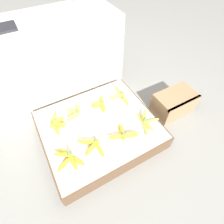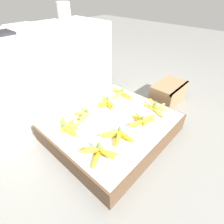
{
  "view_description": "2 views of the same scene",
  "coord_description": "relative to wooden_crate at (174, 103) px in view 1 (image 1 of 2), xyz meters",
  "views": [
    {
      "loc": [
        -0.32,
        -0.81,
        1.39
      ],
      "look_at": [
        0.14,
        0.01,
        0.24
      ],
      "focal_mm": 28.0,
      "sensor_mm": 36.0,
      "label": 1
    },
    {
      "loc": [
        -0.82,
        -0.75,
        1.07
      ],
      "look_at": [
        0.05,
        0.05,
        0.18
      ],
      "focal_mm": 28.0,
      "sensor_mm": 36.0,
      "label": 2
    }
  ],
  "objects": [
    {
      "name": "banana_bunch_middle_midleft",
      "position": [
        -0.92,
        0.3,
        0.08
      ],
      "size": [
        0.18,
        0.15,
        0.1
      ],
      "color": "#DBCC4C",
      "rests_on": "display_platform"
    },
    {
      "name": "banana_bunch_front_right",
      "position": [
        -0.42,
        -0.09,
        0.08
      ],
      "size": [
        0.21,
        0.25,
        0.11
      ],
      "color": "#DBCC4C",
      "rests_on": "display_platform"
    },
    {
      "name": "banana_bunch_middle_left",
      "position": [
        -1.1,
        0.26,
        0.08
      ],
      "size": [
        0.15,
        0.26,
        0.1
      ],
      "color": "gold",
      "rests_on": "display_platform"
    },
    {
      "name": "foam_tray_white",
      "position": [
        -0.94,
        1.02,
        0.66
      ],
      "size": [
        0.22,
        0.16,
        0.02
      ],
      "color": "white",
      "rests_on": "back_vendor_table"
    },
    {
      "name": "display_platform",
      "position": [
        -0.78,
        0.1,
        -0.03
      ],
      "size": [
        0.96,
        0.85,
        0.16
      ],
      "color": "brown",
      "rests_on": "ground_plane"
    },
    {
      "name": "ground_plane",
      "position": [
        -0.78,
        0.1,
        -0.11
      ],
      "size": [
        10.0,
        10.0,
        0.0
      ],
      "primitive_type": "plane",
      "color": "gray"
    },
    {
      "name": "banana_bunch_front_midright",
      "position": [
        -0.66,
        -0.11,
        0.08
      ],
      "size": [
        0.25,
        0.18,
        0.1
      ],
      "color": "gold",
      "rests_on": "display_platform"
    },
    {
      "name": "back_vendor_table",
      "position": [
        -0.91,
        0.89,
        0.27
      ],
      "size": [
        1.37,
        0.54,
        0.77
      ],
      "color": "white",
      "rests_on": "ground_plane"
    },
    {
      "name": "banana_bunch_front_midleft",
      "position": [
        -0.91,
        -0.08,
        0.08
      ],
      "size": [
        0.18,
        0.23,
        0.1
      ],
      "color": "yellow",
      "rests_on": "display_platform"
    },
    {
      "name": "wooden_crate",
      "position": [
        0.0,
        0.0,
        0.0
      ],
      "size": [
        0.39,
        0.24,
        0.22
      ],
      "color": "#997551",
      "rests_on": "ground_plane"
    },
    {
      "name": "banana_bunch_middle_right",
      "position": [
        -0.45,
        0.29,
        0.08
      ],
      "size": [
        0.17,
        0.3,
        0.1
      ],
      "color": "#DBCC4C",
      "rests_on": "display_platform"
    },
    {
      "name": "banana_bunch_middle_midright",
      "position": [
        -0.67,
        0.27,
        0.09
      ],
      "size": [
        0.16,
        0.2,
        0.11
      ],
      "color": "yellow",
      "rests_on": "display_platform"
    },
    {
      "name": "banana_bunch_front_left",
      "position": [
        -1.11,
        -0.08,
        0.08
      ],
      "size": [
        0.21,
        0.25,
        0.11
      ],
      "color": "gold",
      "rests_on": "display_platform"
    }
  ]
}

